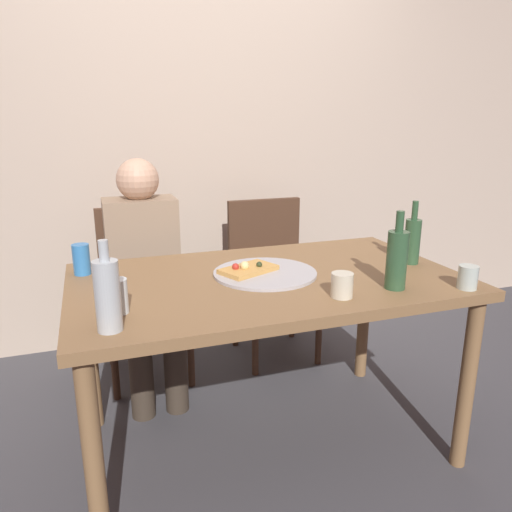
{
  "coord_description": "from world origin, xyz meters",
  "views": [
    {
      "loc": [
        -0.63,
        -1.69,
        1.35
      ],
      "look_at": [
        -0.0,
        0.13,
        0.81
      ],
      "focal_mm": 34.0,
      "sensor_mm": 36.0,
      "label": 1
    }
  ],
  "objects_px": {
    "chair_left": "(143,281)",
    "wine_bottle": "(107,294)",
    "pizza_tray": "(264,273)",
    "tumbler_near": "(117,296)",
    "dining_table": "(267,296)",
    "guest_in_sweater": "(145,266)",
    "beer_bottle": "(412,240)",
    "tumbler_far": "(342,285)",
    "wine_glass": "(468,277)",
    "chair_right": "(271,268)",
    "soda_can": "(81,259)",
    "pizza_slice_last": "(248,269)",
    "water_bottle": "(397,259)"
  },
  "relations": [
    {
      "from": "beer_bottle",
      "to": "chair_left",
      "type": "relative_size",
      "value": 0.3
    },
    {
      "from": "tumbler_near",
      "to": "pizza_slice_last",
      "type": "bearing_deg",
      "value": 24.95
    },
    {
      "from": "pizza_tray",
      "to": "soda_can",
      "type": "relative_size",
      "value": 3.36
    },
    {
      "from": "tumbler_near",
      "to": "guest_in_sweater",
      "type": "xyz_separation_m",
      "value": [
        0.18,
        0.88,
        -0.17
      ]
    },
    {
      "from": "beer_bottle",
      "to": "chair_right",
      "type": "height_order",
      "value": "beer_bottle"
    },
    {
      "from": "wine_bottle",
      "to": "guest_in_sweater",
      "type": "xyz_separation_m",
      "value": [
        0.21,
        1.01,
        -0.23
      ]
    },
    {
      "from": "dining_table",
      "to": "chair_left",
      "type": "distance_m",
      "value": 0.94
    },
    {
      "from": "chair_right",
      "to": "dining_table",
      "type": "bearing_deg",
      "value": 68.17
    },
    {
      "from": "wine_glass",
      "to": "chair_right",
      "type": "distance_m",
      "value": 1.28
    },
    {
      "from": "beer_bottle",
      "to": "pizza_tray",
      "type": "bearing_deg",
      "value": 175.12
    },
    {
      "from": "pizza_slice_last",
      "to": "wine_bottle",
      "type": "height_order",
      "value": "wine_bottle"
    },
    {
      "from": "dining_table",
      "to": "chair_right",
      "type": "relative_size",
      "value": 1.67
    },
    {
      "from": "chair_left",
      "to": "guest_in_sweater",
      "type": "height_order",
      "value": "guest_in_sweater"
    },
    {
      "from": "wine_bottle",
      "to": "tumbler_near",
      "type": "xyz_separation_m",
      "value": [
        0.03,
        0.13,
        -0.05
      ]
    },
    {
      "from": "dining_table",
      "to": "pizza_slice_last",
      "type": "height_order",
      "value": "pizza_slice_last"
    },
    {
      "from": "dining_table",
      "to": "wine_glass",
      "type": "distance_m",
      "value": 0.75
    },
    {
      "from": "wine_glass",
      "to": "soda_can",
      "type": "relative_size",
      "value": 0.71
    },
    {
      "from": "dining_table",
      "to": "chair_left",
      "type": "bearing_deg",
      "value": 115.38
    },
    {
      "from": "tumbler_near",
      "to": "chair_right",
      "type": "relative_size",
      "value": 0.12
    },
    {
      "from": "chair_left",
      "to": "wine_bottle",
      "type": "bearing_deg",
      "value": 79.73
    },
    {
      "from": "chair_left",
      "to": "pizza_slice_last",
      "type": "bearing_deg",
      "value": 112.84
    },
    {
      "from": "pizza_tray",
      "to": "wine_bottle",
      "type": "distance_m",
      "value": 0.7
    },
    {
      "from": "dining_table",
      "to": "guest_in_sweater",
      "type": "bearing_deg",
      "value": 120.07
    },
    {
      "from": "wine_bottle",
      "to": "tumbler_near",
      "type": "distance_m",
      "value": 0.14
    },
    {
      "from": "water_bottle",
      "to": "soda_can",
      "type": "bearing_deg",
      "value": 152.96
    },
    {
      "from": "chair_right",
      "to": "wine_bottle",
      "type": "bearing_deg",
      "value": 50.84
    },
    {
      "from": "dining_table",
      "to": "tumbler_far",
      "type": "xyz_separation_m",
      "value": [
        0.17,
        -0.3,
        0.13
      ]
    },
    {
      "from": "beer_bottle",
      "to": "soda_can",
      "type": "xyz_separation_m",
      "value": [
        -1.33,
        0.3,
        -0.04
      ]
    },
    {
      "from": "chair_right",
      "to": "guest_in_sweater",
      "type": "height_order",
      "value": "guest_in_sweater"
    },
    {
      "from": "beer_bottle",
      "to": "chair_right",
      "type": "xyz_separation_m",
      "value": [
        -0.31,
        0.87,
        -0.35
      ]
    },
    {
      "from": "tumbler_near",
      "to": "guest_in_sweater",
      "type": "relative_size",
      "value": 0.1
    },
    {
      "from": "wine_glass",
      "to": "wine_bottle",
      "type": "bearing_deg",
      "value": 177.75
    },
    {
      "from": "pizza_slice_last",
      "to": "wine_bottle",
      "type": "bearing_deg",
      "value": -145.98
    },
    {
      "from": "dining_table",
      "to": "water_bottle",
      "type": "height_order",
      "value": "water_bottle"
    },
    {
      "from": "tumbler_near",
      "to": "guest_in_sweater",
      "type": "bearing_deg",
      "value": 78.52
    },
    {
      "from": "dining_table",
      "to": "guest_in_sweater",
      "type": "relative_size",
      "value": 1.28
    },
    {
      "from": "pizza_tray",
      "to": "beer_bottle",
      "type": "xyz_separation_m",
      "value": [
        0.65,
        -0.06,
        0.1
      ]
    },
    {
      "from": "soda_can",
      "to": "tumbler_far",
      "type": "bearing_deg",
      "value": -33.61
    },
    {
      "from": "soda_can",
      "to": "wine_bottle",
      "type": "bearing_deg",
      "value": -82.66
    },
    {
      "from": "tumbler_far",
      "to": "chair_right",
      "type": "height_order",
      "value": "chair_right"
    },
    {
      "from": "wine_bottle",
      "to": "tumbler_near",
      "type": "height_order",
      "value": "wine_bottle"
    },
    {
      "from": "wine_bottle",
      "to": "water_bottle",
      "type": "relative_size",
      "value": 0.95
    },
    {
      "from": "water_bottle",
      "to": "tumbler_near",
      "type": "bearing_deg",
      "value": 174.77
    },
    {
      "from": "wine_glass",
      "to": "guest_in_sweater",
      "type": "height_order",
      "value": "guest_in_sweater"
    },
    {
      "from": "wine_bottle",
      "to": "beer_bottle",
      "type": "distance_m",
      "value": 1.28
    },
    {
      "from": "dining_table",
      "to": "soda_can",
      "type": "height_order",
      "value": "soda_can"
    },
    {
      "from": "pizza_slice_last",
      "to": "tumbler_near",
      "type": "height_order",
      "value": "tumbler_near"
    },
    {
      "from": "beer_bottle",
      "to": "chair_left",
      "type": "xyz_separation_m",
      "value": [
        -1.04,
        0.87,
        -0.35
      ]
    },
    {
      "from": "soda_can",
      "to": "guest_in_sweater",
      "type": "distance_m",
      "value": 0.54
    },
    {
      "from": "tumbler_near",
      "to": "chair_right",
      "type": "xyz_separation_m",
      "value": [
        0.91,
        1.03,
        -0.3
      ]
    }
  ]
}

